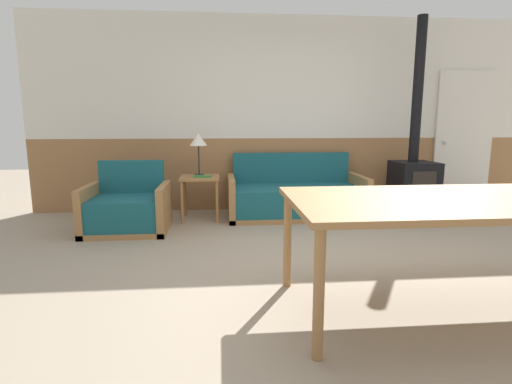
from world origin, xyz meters
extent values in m
plane|color=gray|center=(0.00, 0.00, 0.00)|extent=(16.00, 16.00, 0.00)
cube|color=#996B42|center=(0.00, 2.63, 0.51)|extent=(7.20, 0.06, 1.02)
cube|color=silver|center=(0.00, 2.63, 1.86)|extent=(7.20, 0.06, 1.68)
cube|color=#9E7042|center=(0.02, 2.09, 0.03)|extent=(1.80, 0.87, 0.06)
cube|color=#195660|center=(0.02, 2.07, 0.23)|extent=(1.64, 0.79, 0.35)
cube|color=#195660|center=(0.02, 2.48, 0.62)|extent=(1.64, 0.10, 0.42)
cube|color=#9E7042|center=(-0.84, 2.09, 0.27)|extent=(0.08, 0.87, 0.55)
cube|color=#9E7042|center=(0.88, 2.09, 0.27)|extent=(0.08, 0.87, 0.55)
cube|color=#9E7042|center=(-2.07, 1.54, 0.03)|extent=(0.93, 0.78, 0.06)
cube|color=#195660|center=(-2.07, 1.52, 0.23)|extent=(0.77, 0.70, 0.34)
cube|color=#195660|center=(-2.07, 1.88, 0.60)|extent=(0.77, 0.10, 0.39)
cube|color=#9E7042|center=(-2.49, 1.54, 0.27)|extent=(0.08, 0.78, 0.54)
cube|color=#9E7042|center=(-1.64, 1.54, 0.27)|extent=(0.08, 0.78, 0.54)
cube|color=#9E7042|center=(-1.25, 2.04, 0.55)|extent=(0.50, 0.50, 0.03)
cylinder|color=#9E7042|center=(-1.46, 1.82, 0.27)|extent=(0.04, 0.04, 0.53)
cylinder|color=#9E7042|center=(-1.03, 1.82, 0.27)|extent=(0.04, 0.04, 0.53)
cylinder|color=#9E7042|center=(-1.46, 2.26, 0.27)|extent=(0.04, 0.04, 0.53)
cylinder|color=#9E7042|center=(-1.03, 2.26, 0.27)|extent=(0.04, 0.04, 0.53)
cylinder|color=#262628|center=(-1.26, 2.13, 0.57)|extent=(0.12, 0.12, 0.02)
cylinder|color=#262628|center=(-1.26, 2.13, 0.77)|extent=(0.02, 0.02, 0.37)
cone|color=silver|center=(-1.26, 2.13, 1.03)|extent=(0.23, 0.23, 0.15)
cube|color=#2D7F3D|center=(-1.22, 1.96, 0.57)|extent=(0.23, 0.13, 0.02)
cube|color=#9E7042|center=(0.54, -0.68, 0.75)|extent=(2.17, 1.09, 0.04)
cylinder|color=#9E7042|center=(-0.48, -1.17, 0.36)|extent=(0.06, 0.06, 0.73)
cylinder|color=#9E7042|center=(-0.48, -0.20, 0.36)|extent=(0.06, 0.06, 0.73)
cylinder|color=black|center=(1.40, 1.78, 0.05)|extent=(0.04, 0.04, 0.10)
cylinder|color=black|center=(1.82, 1.78, 0.05)|extent=(0.04, 0.04, 0.10)
cylinder|color=black|center=(1.40, 2.22, 0.05)|extent=(0.04, 0.04, 0.10)
cylinder|color=black|center=(1.82, 2.22, 0.05)|extent=(0.04, 0.04, 0.10)
cube|color=black|center=(1.61, 2.00, 0.42)|extent=(0.53, 0.55, 0.63)
cube|color=black|center=(1.61, 1.73, 0.42)|extent=(0.32, 0.01, 0.44)
cylinder|color=black|center=(1.61, 2.06, 1.66)|extent=(0.13, 0.13, 1.86)
cube|color=silver|center=(2.63, 2.58, 1.00)|extent=(0.88, 0.04, 1.99)
sphere|color=silver|center=(2.32, 2.54, 0.96)|extent=(0.06, 0.06, 0.06)
camera|label=1|loc=(-0.99, -3.09, 1.26)|focal=28.00mm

